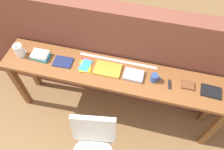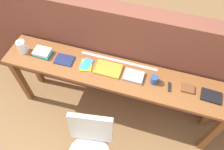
% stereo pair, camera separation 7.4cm
% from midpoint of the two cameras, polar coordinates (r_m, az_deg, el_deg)
% --- Properties ---
extents(ground_plane, '(40.00, 40.00, 0.00)m').
position_cam_midpoint_polar(ground_plane, '(2.97, -1.95, -14.14)').
color(ground_plane, olive).
extents(brick_wall_back, '(6.00, 0.20, 1.46)m').
position_cam_midpoint_polar(brick_wall_back, '(2.66, 1.25, 4.42)').
color(brick_wall_back, brown).
rests_on(brick_wall_back, ground).
extents(sideboard, '(2.50, 0.44, 0.88)m').
position_cam_midpoint_polar(sideboard, '(2.45, -0.58, -1.29)').
color(sideboard, brown).
rests_on(sideboard, ground).
extents(chair_white_moulded, '(0.51, 0.52, 0.89)m').
position_cam_midpoint_polar(chair_white_moulded, '(2.35, -5.88, -18.15)').
color(chair_white_moulded, silver).
rests_on(chair_white_moulded, ground).
extents(pitcher_white, '(0.14, 0.10, 0.18)m').
position_cam_midpoint_polar(pitcher_white, '(2.66, -23.82, 5.90)').
color(pitcher_white, white).
rests_on(pitcher_white, sideboard).
extents(book_stack_leftmost, '(0.22, 0.15, 0.06)m').
position_cam_midpoint_polar(book_stack_leftmost, '(2.59, -19.05, 4.86)').
color(book_stack_leftmost, '#19757A').
rests_on(book_stack_leftmost, sideboard).
extents(magazine_cycling, '(0.21, 0.16, 0.02)m').
position_cam_midpoint_polar(magazine_cycling, '(2.48, -13.53, 3.33)').
color(magazine_cycling, navy).
rests_on(magazine_cycling, sideboard).
extents(pamphlet_pile_colourful, '(0.16, 0.21, 0.01)m').
position_cam_midpoint_polar(pamphlet_pile_colourful, '(2.41, -7.89, 2.54)').
color(pamphlet_pile_colourful, green).
rests_on(pamphlet_pile_colourful, sideboard).
extents(book_open_centre, '(0.29, 0.19, 0.02)m').
position_cam_midpoint_polar(book_open_centre, '(2.35, -2.01, 1.50)').
color(book_open_centre, gold).
rests_on(book_open_centre, sideboard).
extents(book_grey_hardcover, '(0.21, 0.16, 0.03)m').
position_cam_midpoint_polar(book_grey_hardcover, '(2.30, 4.74, -0.04)').
color(book_grey_hardcover, '#9E9EA3').
rests_on(book_grey_hardcover, sideboard).
extents(mug, '(0.11, 0.08, 0.09)m').
position_cam_midpoint_polar(mug, '(2.27, 10.12, -0.76)').
color(mug, '#2D4C8C').
rests_on(mug, sideboard).
extents(multitool_folded, '(0.04, 0.11, 0.02)m').
position_cam_midpoint_polar(multitool_folded, '(2.30, 13.88, -2.39)').
color(multitool_folded, black).
rests_on(multitool_folded, sideboard).
extents(leather_journal_brown, '(0.13, 0.10, 0.02)m').
position_cam_midpoint_polar(leather_journal_brown, '(2.35, 18.29, -2.55)').
color(leather_journal_brown, brown).
rests_on(leather_journal_brown, sideboard).
extents(book_repair_rightmost, '(0.20, 0.15, 0.02)m').
position_cam_midpoint_polar(book_repair_rightmost, '(2.39, 23.62, -3.99)').
color(book_repair_rightmost, black).
rests_on(book_repair_rightmost, sideboard).
extents(ruler_metal_back_edge, '(0.88, 0.03, 0.00)m').
position_cam_midpoint_polar(ruler_metal_back_edge, '(2.43, 0.63, 3.75)').
color(ruler_metal_back_edge, silver).
rests_on(ruler_metal_back_edge, sideboard).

